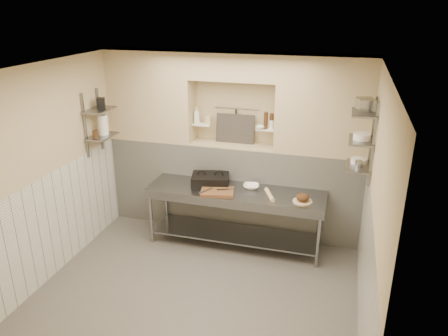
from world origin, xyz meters
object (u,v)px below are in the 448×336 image
(panini_press, at_px, (210,180))
(bread_loaf, at_px, (303,197))
(bowl_alcove, at_px, (260,127))
(bottle_soap, at_px, (197,115))
(jug_left, at_px, (103,125))
(prep_table, at_px, (235,207))
(cutting_board, at_px, (217,192))
(rolling_pin, at_px, (269,195))
(mixing_bowl, at_px, (251,186))

(panini_press, bearing_deg, bread_loaf, -23.13)
(bread_loaf, bearing_deg, bowl_alcove, 140.04)
(bottle_soap, xyz_separation_m, jug_left, (-1.26, -0.63, -0.08))
(prep_table, relative_size, bottle_soap, 10.35)
(bread_loaf, height_order, jug_left, jug_left)
(cutting_board, xyz_separation_m, rolling_pin, (0.74, 0.08, 0.01))
(cutting_board, xyz_separation_m, bottle_soap, (-0.54, 0.71, 0.92))
(bread_loaf, xyz_separation_m, bowl_alcove, (-0.75, 0.63, 0.76))
(prep_table, height_order, rolling_pin, rolling_pin)
(cutting_board, relative_size, bottle_soap, 1.86)
(panini_press, bearing_deg, cutting_board, -69.01)
(prep_table, relative_size, jug_left, 8.74)
(rolling_pin, relative_size, bread_loaf, 2.21)
(prep_table, xyz_separation_m, bread_loaf, (0.98, -0.11, 0.33))
(panini_press, bearing_deg, mixing_bowl, -11.61)
(mixing_bowl, distance_m, rolling_pin, 0.38)
(prep_table, height_order, panini_press, panini_press)
(bread_loaf, relative_size, bowl_alcove, 1.30)
(panini_press, xyz_separation_m, bottle_soap, (-0.34, 0.42, 0.86))
(bottle_soap, distance_m, bowl_alcove, 1.01)
(bottle_soap, height_order, bowl_alcove, bottle_soap)
(bowl_alcove, bearing_deg, bread_loaf, -39.96)
(jug_left, bearing_deg, bowl_alcove, 14.77)
(bowl_alcove, height_order, jug_left, jug_left)
(prep_table, height_order, bottle_soap, bottle_soap)
(panini_press, bearing_deg, rolling_pin, -25.57)
(rolling_pin, relative_size, bowl_alcove, 2.86)
(jug_left, bearing_deg, mixing_bowl, 5.96)
(bread_loaf, bearing_deg, cutting_board, -177.91)
(prep_table, bearing_deg, bottle_soap, 144.11)
(bowl_alcove, bearing_deg, prep_table, -114.27)
(mixing_bowl, height_order, rolling_pin, rolling_pin)
(cutting_board, bearing_deg, bottle_soap, 127.21)
(prep_table, bearing_deg, panini_press, 162.35)
(mixing_bowl, relative_size, bread_loaf, 1.29)
(panini_press, distance_m, bottle_soap, 1.02)
(prep_table, bearing_deg, bowl_alcove, 65.73)
(panini_press, height_order, jug_left, jug_left)
(panini_press, height_order, bottle_soap, bottle_soap)
(rolling_pin, bearing_deg, jug_left, -179.79)
(bread_loaf, relative_size, bottle_soap, 0.71)
(prep_table, xyz_separation_m, jug_left, (-2.03, -0.08, 1.12))
(bread_loaf, distance_m, jug_left, 3.11)
(prep_table, distance_m, rolling_pin, 0.59)
(rolling_pin, bearing_deg, mixing_bowl, 144.57)
(cutting_board, relative_size, bread_loaf, 2.61)
(prep_table, bearing_deg, cutting_board, -146.31)
(bowl_alcove, xyz_separation_m, jug_left, (-2.26, -0.60, 0.03))
(mixing_bowl, relative_size, jug_left, 0.78)
(bottle_soap, bearing_deg, jug_left, -153.26)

